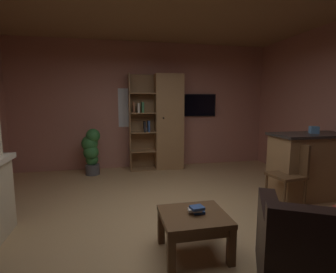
{
  "coord_description": "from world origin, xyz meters",
  "views": [
    {
      "loc": [
        -0.69,
        -2.92,
        1.52
      ],
      "look_at": [
        0.0,
        0.4,
        1.05
      ],
      "focal_mm": 27.11,
      "sensor_mm": 36.0,
      "label": 1
    }
  ],
  "objects_px": {
    "table_book_2": "(197,208)",
    "dining_chair": "(291,170)",
    "tissue_box": "(314,130)",
    "wall_mounted_tv": "(197,105)",
    "potted_floor_plant": "(91,150)",
    "bookshelf_cabinet": "(165,122)",
    "table_book_1": "(195,210)",
    "table_book_0": "(199,211)",
    "kitchen_bar_counter": "(318,165)",
    "coffee_table": "(194,222)"
  },
  "relations": [
    {
      "from": "kitchen_bar_counter",
      "to": "table_book_1",
      "type": "bearing_deg",
      "value": -155.75
    },
    {
      "from": "tissue_box",
      "to": "table_book_0",
      "type": "distance_m",
      "value": 2.57
    },
    {
      "from": "coffee_table",
      "to": "dining_chair",
      "type": "height_order",
      "value": "dining_chair"
    },
    {
      "from": "bookshelf_cabinet",
      "to": "dining_chair",
      "type": "height_order",
      "value": "bookshelf_cabinet"
    },
    {
      "from": "kitchen_bar_counter",
      "to": "potted_floor_plant",
      "type": "relative_size",
      "value": 1.59
    },
    {
      "from": "tissue_box",
      "to": "wall_mounted_tv",
      "type": "height_order",
      "value": "wall_mounted_tv"
    },
    {
      "from": "table_book_2",
      "to": "coffee_table",
      "type": "bearing_deg",
      "value": 165.85
    },
    {
      "from": "table_book_1",
      "to": "table_book_2",
      "type": "xyz_separation_m",
      "value": [
        0.02,
        -0.01,
        0.03
      ]
    },
    {
      "from": "potted_floor_plant",
      "to": "table_book_0",
      "type": "bearing_deg",
      "value": -67.2
    },
    {
      "from": "bookshelf_cabinet",
      "to": "table_book_1",
      "type": "bearing_deg",
      "value": -96.04
    },
    {
      "from": "table_book_1",
      "to": "potted_floor_plant",
      "type": "height_order",
      "value": "potted_floor_plant"
    },
    {
      "from": "table_book_0",
      "to": "kitchen_bar_counter",
      "type": "bearing_deg",
      "value": 24.4
    },
    {
      "from": "kitchen_bar_counter",
      "to": "table_book_2",
      "type": "relative_size",
      "value": 12.16
    },
    {
      "from": "table_book_1",
      "to": "table_book_0",
      "type": "bearing_deg",
      "value": 16.05
    },
    {
      "from": "tissue_box",
      "to": "table_book_2",
      "type": "bearing_deg",
      "value": -153.92
    },
    {
      "from": "wall_mounted_tv",
      "to": "tissue_box",
      "type": "bearing_deg",
      "value": -65.18
    },
    {
      "from": "tissue_box",
      "to": "potted_floor_plant",
      "type": "xyz_separation_m",
      "value": [
        -3.53,
        2.0,
        -0.56
      ]
    },
    {
      "from": "kitchen_bar_counter",
      "to": "table_book_0",
      "type": "height_order",
      "value": "kitchen_bar_counter"
    },
    {
      "from": "potted_floor_plant",
      "to": "dining_chair",
      "type": "bearing_deg",
      "value": -37.18
    },
    {
      "from": "table_book_1",
      "to": "bookshelf_cabinet",
      "type": "bearing_deg",
      "value": 83.96
    },
    {
      "from": "table_book_1",
      "to": "wall_mounted_tv",
      "type": "relative_size",
      "value": 0.14
    },
    {
      "from": "table_book_2",
      "to": "potted_floor_plant",
      "type": "bearing_deg",
      "value": 112.22
    },
    {
      "from": "bookshelf_cabinet",
      "to": "table_book_1",
      "type": "relative_size",
      "value": 16.06
    },
    {
      "from": "table_book_2",
      "to": "table_book_1",
      "type": "bearing_deg",
      "value": 143.79
    },
    {
      "from": "potted_floor_plant",
      "to": "tissue_box",
      "type": "bearing_deg",
      "value": -29.57
    },
    {
      "from": "tissue_box",
      "to": "potted_floor_plant",
      "type": "bearing_deg",
      "value": 150.43
    },
    {
      "from": "bookshelf_cabinet",
      "to": "table_book_1",
      "type": "xyz_separation_m",
      "value": [
        -0.35,
        -3.31,
        -0.6
      ]
    },
    {
      "from": "coffee_table",
      "to": "dining_chair",
      "type": "distance_m",
      "value": 1.94
    },
    {
      "from": "table_book_0",
      "to": "table_book_1",
      "type": "height_order",
      "value": "table_book_1"
    },
    {
      "from": "tissue_box",
      "to": "wall_mounted_tv",
      "type": "bearing_deg",
      "value": 114.82
    },
    {
      "from": "tissue_box",
      "to": "table_book_0",
      "type": "bearing_deg",
      "value": -154.23
    },
    {
      "from": "bookshelf_cabinet",
      "to": "kitchen_bar_counter",
      "type": "distance_m",
      "value": 3.08
    },
    {
      "from": "table_book_1",
      "to": "kitchen_bar_counter",
      "type": "bearing_deg",
      "value": 24.25
    },
    {
      "from": "table_book_2",
      "to": "wall_mounted_tv",
      "type": "relative_size",
      "value": 0.14
    },
    {
      "from": "potted_floor_plant",
      "to": "bookshelf_cabinet",
      "type": "bearing_deg",
      "value": 7.62
    },
    {
      "from": "bookshelf_cabinet",
      "to": "tissue_box",
      "type": "xyz_separation_m",
      "value": [
        1.93,
        -2.22,
        0.03
      ]
    },
    {
      "from": "tissue_box",
      "to": "table_book_0",
      "type": "relative_size",
      "value": 1.08
    },
    {
      "from": "table_book_0",
      "to": "dining_chair",
      "type": "bearing_deg",
      "value": 26.36
    },
    {
      "from": "kitchen_bar_counter",
      "to": "bookshelf_cabinet",
      "type": "bearing_deg",
      "value": 132.63
    },
    {
      "from": "potted_floor_plant",
      "to": "coffee_table",
      "type": "bearing_deg",
      "value": -68.2
    },
    {
      "from": "kitchen_bar_counter",
      "to": "table_book_2",
      "type": "xyz_separation_m",
      "value": [
        -2.38,
        -1.1,
        -0.03
      ]
    },
    {
      "from": "table_book_2",
      "to": "dining_chair",
      "type": "xyz_separation_m",
      "value": [
        1.7,
        0.86,
        0.05
      ]
    },
    {
      "from": "kitchen_bar_counter",
      "to": "wall_mounted_tv",
      "type": "bearing_deg",
      "value": 117.02
    },
    {
      "from": "bookshelf_cabinet",
      "to": "tissue_box",
      "type": "bearing_deg",
      "value": -48.96
    },
    {
      "from": "kitchen_bar_counter",
      "to": "table_book_0",
      "type": "relative_size",
      "value": 13.87
    },
    {
      "from": "tissue_box",
      "to": "table_book_1",
      "type": "distance_m",
      "value": 2.61
    },
    {
      "from": "coffee_table",
      "to": "table_book_1",
      "type": "distance_m",
      "value": 0.12
    },
    {
      "from": "kitchen_bar_counter",
      "to": "table_book_1",
      "type": "relative_size",
      "value": 11.67
    },
    {
      "from": "wall_mounted_tv",
      "to": "kitchen_bar_counter",
      "type": "bearing_deg",
      "value": -62.98
    },
    {
      "from": "dining_chair",
      "to": "wall_mounted_tv",
      "type": "xyz_separation_m",
      "value": [
        -0.56,
        2.68,
        0.9
      ]
    }
  ]
}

